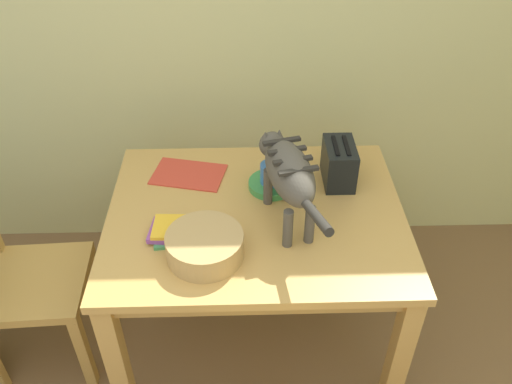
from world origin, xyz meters
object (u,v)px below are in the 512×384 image
object	(u,v)px
cat	(288,172)
book_stack	(176,231)
saucer_bowl	(271,184)
magazine	(189,174)
dining_table	(256,230)
wooden_chair_near	(23,280)
wicker_basket	(205,245)
coffee_mug	(272,173)
toaster	(339,163)

from	to	relation	value
cat	book_stack	xyz separation A→B (m)	(-0.41, -0.09, -0.20)
saucer_bowl	magazine	size ratio (longest dim) A/B	0.63
book_stack	dining_table	bearing A→B (deg)	22.85
cat	book_stack	size ratio (longest dim) A/B	3.09
saucer_bowl	wooden_chair_near	xyz separation A→B (m)	(-1.02, -0.22, -0.31)
wicker_basket	wooden_chair_near	bearing A→B (deg)	167.77
dining_table	wicker_basket	bearing A→B (deg)	-129.03
dining_table	coffee_mug	xyz separation A→B (m)	(0.07, 0.16, 0.16)
cat	saucer_bowl	bearing A→B (deg)	90.00
toaster	cat	bearing A→B (deg)	-134.88
wooden_chair_near	saucer_bowl	bearing A→B (deg)	99.13
magazine	wicker_basket	distance (m)	0.49
wicker_basket	toaster	world-z (taller)	toaster
magazine	wooden_chair_near	distance (m)	0.80
cat	wooden_chair_near	xyz separation A→B (m)	(-1.07, -0.02, -0.51)
book_stack	wooden_chair_near	size ratio (longest dim) A/B	0.22
dining_table	wooden_chair_near	distance (m)	0.98
book_stack	wooden_chair_near	world-z (taller)	wooden_chair_near
saucer_bowl	wooden_chair_near	size ratio (longest dim) A/B	0.20
saucer_bowl	magazine	bearing A→B (deg)	164.59
cat	toaster	size ratio (longest dim) A/B	3.15
cat	book_stack	distance (m)	0.46
book_stack	wooden_chair_near	bearing A→B (deg)	174.46
magazine	toaster	xyz separation A→B (m)	(0.62, -0.05, 0.08)
magazine	wicker_basket	size ratio (longest dim) A/B	1.08
book_stack	coffee_mug	bearing A→B (deg)	37.49
coffee_mug	book_stack	size ratio (longest dim) A/B	0.65
cat	saucer_bowl	distance (m)	0.28
toaster	wooden_chair_near	xyz separation A→B (m)	(-1.30, -0.26, -0.38)
saucer_bowl	toaster	world-z (taller)	toaster
cat	saucer_bowl	world-z (taller)	cat
saucer_bowl	toaster	xyz separation A→B (m)	(0.28, 0.04, 0.07)
saucer_bowl	wicker_basket	world-z (taller)	wicker_basket
saucer_bowl	magazine	world-z (taller)	saucer_bowl
book_stack	wicker_basket	distance (m)	0.15
dining_table	toaster	world-z (taller)	toaster
dining_table	wicker_basket	size ratio (longest dim) A/B	4.22
wicker_basket	wooden_chair_near	xyz separation A→B (m)	(-0.77, 0.17, -0.34)
saucer_bowl	coffee_mug	xyz separation A→B (m)	(0.00, 0.00, 0.06)
toaster	coffee_mug	bearing A→B (deg)	-171.60
magazine	book_stack	bearing A→B (deg)	-79.89
saucer_bowl	dining_table	bearing A→B (deg)	-113.16
cat	coffee_mug	distance (m)	0.25
cat	coffee_mug	world-z (taller)	cat
wicker_basket	wooden_chair_near	distance (m)	0.86
toaster	wooden_chair_near	world-z (taller)	wooden_chair_near
magazine	toaster	world-z (taller)	toaster
coffee_mug	toaster	world-z (taller)	toaster
cat	wooden_chair_near	size ratio (longest dim) A/B	0.67
cat	wooden_chair_near	world-z (taller)	cat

